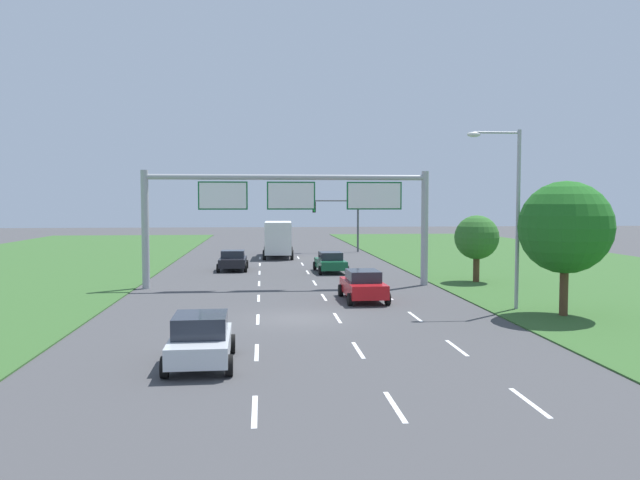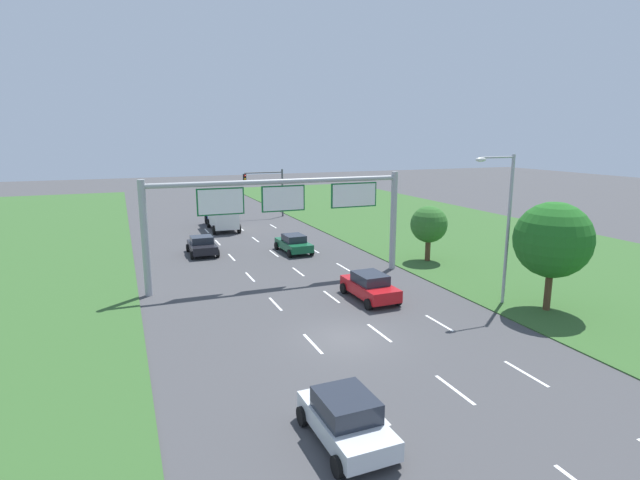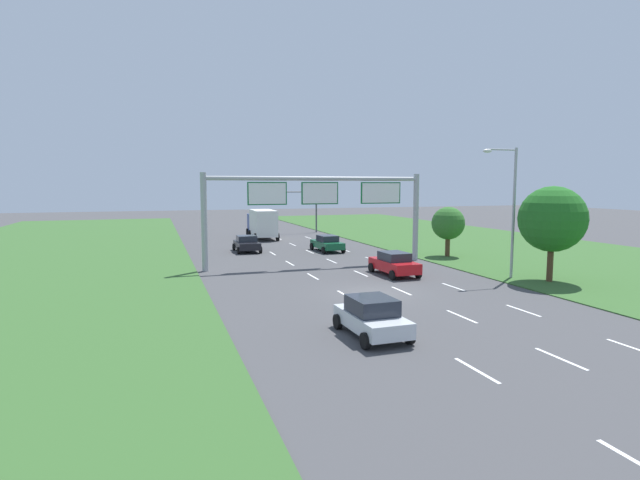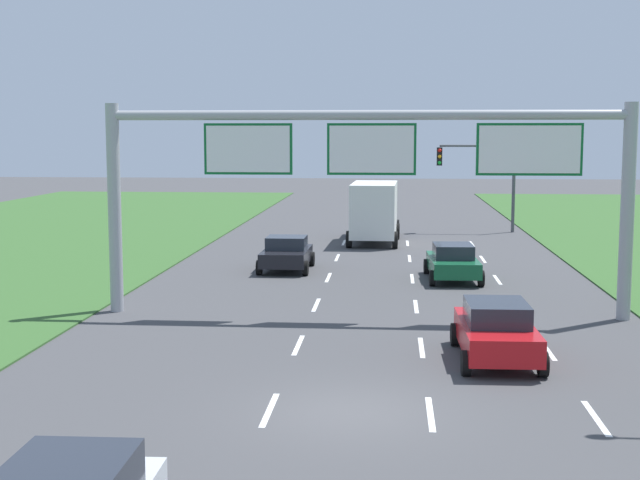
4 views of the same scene
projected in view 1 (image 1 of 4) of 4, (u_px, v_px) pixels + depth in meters
ground_plane at (298, 319)px, 27.38m from camera, size 200.00×200.00×0.00m
grass_verge_right at (621, 283)px, 39.25m from camera, size 24.00×120.00×0.06m
lane_dashes_inner_left at (259, 298)px, 33.18m from camera, size 0.14×50.40×0.01m
lane_dashes_inner_right at (324, 297)px, 33.50m from camera, size 0.14×50.40×0.01m
lane_dashes_slip at (388, 296)px, 33.82m from camera, size 0.14×50.40×0.01m
car_near_red at (233, 260)px, 46.74m from camera, size 2.23×3.92×1.49m
car_lead_silver at (201, 339)px, 19.60m from camera, size 2.15×3.96×1.60m
car_mid_lane at (363, 285)px, 32.39m from camera, size 2.19×4.32×1.58m
car_far_ahead at (330, 262)px, 45.35m from camera, size 2.27×4.29×1.49m
box_truck at (278, 238)px, 57.75m from camera, size 2.85×7.63×3.32m
sign_gantry at (292, 205)px, 37.38m from camera, size 17.24×0.44×7.00m
traffic_light_mast at (339, 214)px, 63.52m from camera, size 4.76×0.49×5.60m
street_lamp at (510, 203)px, 29.25m from camera, size 2.61×0.32×8.50m
roadside_tree_near at (565, 228)px, 27.62m from camera, size 4.11×4.11×6.06m
roadside_tree_mid at (477, 238)px, 39.45m from camera, size 2.80×2.80×4.29m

